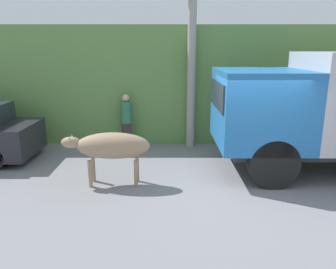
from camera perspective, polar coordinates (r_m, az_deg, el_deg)
The scene contains 5 objects.
ground_plane at distance 8.09m, azimuth 13.11°, elevation -8.49°, with size 60.00×60.00×0.00m, color gray.
hillside_embankment at distance 13.68m, azimuth 7.79°, elevation 9.57°, with size 32.00×5.62×3.87m.
brown_cow at distance 7.71m, azimuth -9.77°, elevation -2.02°, with size 2.06×0.62×1.27m.
pedestrian_on_hill at distance 10.66m, azimuth -7.13°, elevation 2.82°, with size 0.45×0.45×1.73m.
utility_pole at distance 10.44m, azimuth 4.25°, elevation 12.89°, with size 0.90×0.26×5.41m.
Camera 1 is at (-1.80, -7.24, 3.15)m, focal length 35.00 mm.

